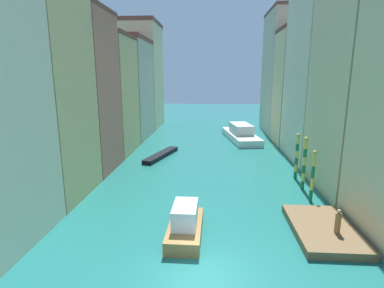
{
  "coord_description": "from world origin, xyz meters",
  "views": [
    {
      "loc": [
        0.55,
        -14.49,
        10.29
      ],
      "look_at": [
        -2.11,
        24.61,
        1.5
      ],
      "focal_mm": 28.31,
      "sensor_mm": 36.0,
      "label": 1
    }
  ],
  "objects": [
    {
      "name": "building_left_3",
      "position": [
        -13.56,
        25.79,
        7.87
      ],
      "size": [
        6.55,
        8.72,
        15.73
      ],
      "color": "#DBB77A",
      "rests_on": "ground"
    },
    {
      "name": "building_left_5",
      "position": [
        -13.56,
        47.82,
        10.44
      ],
      "size": [
        6.55,
        11.19,
        20.84
      ],
      "color": "beige",
      "rests_on": "ground"
    },
    {
      "name": "building_right_2",
      "position": [
        13.56,
        23.81,
        11.19
      ],
      "size": [
        6.55,
        10.96,
        22.37
      ],
      "color": "beige",
      "rests_on": "ground"
    },
    {
      "name": "ground_plane",
      "position": [
        0.0,
        24.5,
        0.0
      ],
      "size": [
        154.0,
        154.0,
        0.0
      ],
      "primitive_type": "plane",
      "color": "#1E6B66"
    },
    {
      "name": "person_on_dock",
      "position": [
        8.58,
        3.69,
        1.28
      ],
      "size": [
        0.36,
        0.36,
        1.6
      ],
      "color": "olive",
      "rests_on": "waterfront_dock"
    },
    {
      "name": "gondola_black",
      "position": [
        -6.04,
        23.34,
        0.26
      ],
      "size": [
        3.47,
        8.15,
        0.53
      ],
      "color": "black",
      "rests_on": "ground"
    },
    {
      "name": "building_right_3",
      "position": [
        13.56,
        33.36,
        8.67
      ],
      "size": [
        6.55,
        7.51,
        17.33
      ],
      "color": "beige",
      "rests_on": "ground"
    },
    {
      "name": "building_left_2",
      "position": [
        -13.56,
        17.55,
        8.61
      ],
      "size": [
        6.55,
        7.46,
        17.21
      ],
      "color": "#C6705B",
      "rests_on": "ground"
    },
    {
      "name": "mooring_pole_1",
      "position": [
        9.03,
        12.84,
        2.53
      ],
      "size": [
        0.36,
        0.36,
        4.95
      ],
      "color": "#197247",
      "rests_on": "ground"
    },
    {
      "name": "building_right_1",
      "position": [
        13.56,
        13.35,
        11.05
      ],
      "size": [
        6.55,
        9.86,
        22.06
      ],
      "color": "beige",
      "rests_on": "ground"
    },
    {
      "name": "building_left_1",
      "position": [
        -13.56,
        9.87,
        11.15
      ],
      "size": [
        6.55,
        7.75,
        22.29
      ],
      "color": "#DBB77A",
      "rests_on": "ground"
    },
    {
      "name": "building_right_4",
      "position": [
        13.56,
        43.22,
        10.9
      ],
      "size": [
        6.55,
        12.22,
        21.79
      ],
      "color": "#BCB299",
      "rests_on": "ground"
    },
    {
      "name": "waterfront_dock",
      "position": [
        8.06,
        4.6,
        0.27
      ],
      "size": [
        3.98,
        6.55,
        0.54
      ],
      "color": "brown",
      "rests_on": "ground"
    },
    {
      "name": "building_left_4",
      "position": [
        -13.56,
        36.3,
        8.27
      ],
      "size": [
        6.55,
        11.65,
        16.51
      ],
      "color": "#BCB299",
      "rests_on": "ground"
    },
    {
      "name": "mooring_pole_2",
      "position": [
        9.18,
        15.92,
        2.4
      ],
      "size": [
        0.36,
        0.36,
        4.69
      ],
      "color": "#197247",
      "rests_on": "ground"
    },
    {
      "name": "mooring_pole_0",
      "position": [
        8.87,
        9.87,
        2.26
      ],
      "size": [
        0.31,
        0.31,
        4.42
      ],
      "color": "#197247",
      "rests_on": "ground"
    },
    {
      "name": "vaporetto_white",
      "position": [
        5.3,
        35.16,
        0.97
      ],
      "size": [
        5.8,
        12.99,
        2.63
      ],
      "color": "white",
      "rests_on": "ground"
    },
    {
      "name": "motorboat_0",
      "position": [
        -1.13,
        3.58,
        0.84
      ],
      "size": [
        2.18,
        5.12,
        2.2
      ],
      "color": "olive",
      "rests_on": "ground"
    }
  ]
}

